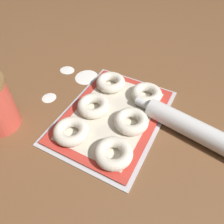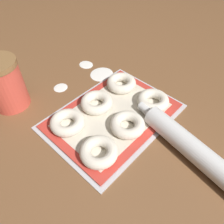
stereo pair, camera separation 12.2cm
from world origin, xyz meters
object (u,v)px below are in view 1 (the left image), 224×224
at_px(bagel_back_right, 111,82).
at_px(rolling_pin, 199,132).
at_px(baking_tray, 112,117).
at_px(bagel_front_right, 146,94).
at_px(bagel_front_left, 114,153).
at_px(bagel_back_left, 71,131).
at_px(bagel_front_center, 131,121).
at_px(bagel_back_center, 93,106).

xyz_separation_m(bagel_back_right, rolling_pin, (-0.08, -0.33, 0.00)).
xyz_separation_m(baking_tray, bagel_front_right, (0.13, -0.06, 0.02)).
bearing_deg(bagel_back_right, bagel_front_left, -150.50).
xyz_separation_m(baking_tray, bagel_back_left, (-0.12, 0.07, 0.02)).
bearing_deg(bagel_front_center, bagel_front_left, -177.92).
bearing_deg(bagel_front_right, bagel_back_left, 152.20).
bearing_deg(bagel_back_left, bagel_back_right, 0.68).
relative_size(bagel_front_right, bagel_back_center, 1.00).
relative_size(bagel_front_center, bagel_back_left, 1.00).
distance_m(baking_tray, bagel_front_right, 0.15).
height_order(bagel_back_center, rolling_pin, rolling_pin).
relative_size(bagel_front_center, rolling_pin, 0.25).
bearing_deg(bagel_back_right, baking_tray, -150.35).
height_order(bagel_front_center, bagel_back_left, same).
distance_m(bagel_front_right, bagel_back_center, 0.19).
distance_m(bagel_back_left, bagel_back_right, 0.25).
height_order(baking_tray, bagel_back_right, bagel_back_right).
distance_m(bagel_back_left, bagel_back_center, 0.12).
relative_size(bagel_front_left, bagel_back_left, 1.00).
height_order(bagel_back_right, rolling_pin, rolling_pin).
bearing_deg(bagel_back_right, bagel_back_left, -179.32).
distance_m(bagel_front_center, bagel_front_right, 0.14).
bearing_deg(bagel_front_left, bagel_front_center, 2.08).
distance_m(baking_tray, rolling_pin, 0.26).
distance_m(bagel_front_center, bagel_back_right, 0.19).
height_order(bagel_front_right, bagel_back_right, same).
distance_m(bagel_front_left, bagel_front_right, 0.26).
distance_m(bagel_front_left, bagel_back_right, 0.29).
height_order(baking_tray, bagel_front_center, bagel_front_center).
bearing_deg(bagel_front_center, bagel_front_right, 1.99).
height_order(bagel_front_center, bagel_back_right, same).
distance_m(bagel_front_center, rolling_pin, 0.20).
distance_m(baking_tray, bagel_back_center, 0.07).
distance_m(bagel_back_left, rolling_pin, 0.37).
height_order(bagel_back_left, rolling_pin, rolling_pin).
bearing_deg(bagel_back_right, rolling_pin, -103.65).
xyz_separation_m(bagel_front_center, bagel_back_left, (-0.12, 0.14, 0.00)).
xyz_separation_m(bagel_front_left, rolling_pin, (0.18, -0.18, 0.00)).
bearing_deg(bagel_front_right, baking_tray, 153.60).
bearing_deg(rolling_pin, bagel_front_left, 133.85).
xyz_separation_m(bagel_front_left, bagel_front_center, (0.12, 0.00, 0.00)).
relative_size(bagel_front_left, bagel_back_center, 1.00).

